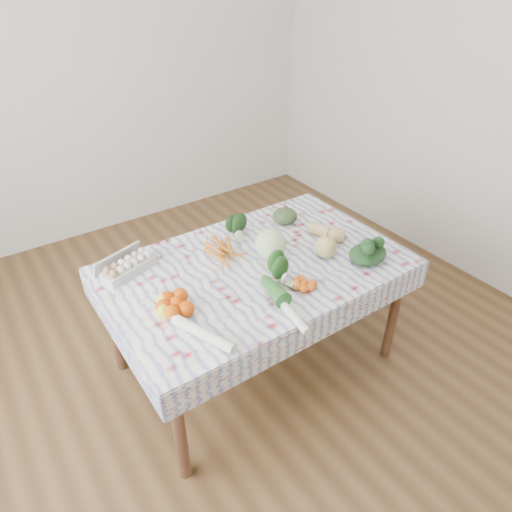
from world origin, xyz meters
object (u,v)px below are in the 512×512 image
egg_carton (129,267)px  butternut_squash (328,231)px  cabbage (271,244)px  grapefruit (326,247)px  kabocha_squash (285,216)px  dining_table (256,277)px

egg_carton → butternut_squash: (1.14, -0.34, 0.01)m
cabbage → grapefruit: (0.27, -0.17, -0.03)m
egg_carton → butternut_squash: 1.18m
cabbage → butternut_squash: cabbage is taller
cabbage → butternut_squash: bearing=-3.8°
egg_carton → kabocha_squash: (1.04, -0.04, 0.01)m
cabbage → butternut_squash: size_ratio=0.81×
butternut_squash → cabbage: bearing=156.9°
cabbage → butternut_squash: 0.41m
dining_table → grapefruit: 0.43m
egg_carton → cabbage: bearing=-41.3°
dining_table → kabocha_squash: bearing=33.8°
egg_carton → grapefruit: bearing=-43.8°
egg_carton → kabocha_squash: bearing=-20.3°
kabocha_squash → cabbage: cabbage is taller
kabocha_squash → cabbage: (-0.31, -0.27, 0.04)m
kabocha_squash → butternut_squash: kabocha_squash is taller
dining_table → kabocha_squash: kabocha_squash is taller
butternut_squash → grapefruit: size_ratio=1.74×
kabocha_squash → grapefruit: 0.44m
cabbage → grapefruit: bearing=-32.4°
dining_table → grapefruit: grapefruit is taller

